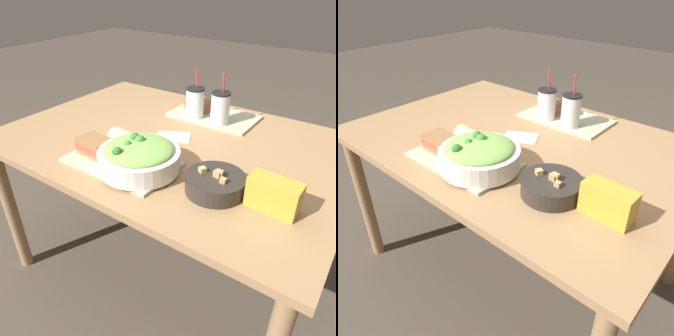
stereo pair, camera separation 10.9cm
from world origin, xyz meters
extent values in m
plane|color=#4C4238|center=(0.00, 0.00, 0.00)|extent=(12.00, 12.00, 0.00)
cube|color=#A37A51|center=(0.00, 0.00, 0.75)|extent=(1.43, 1.00, 0.03)
cylinder|color=#A37A51|center=(-0.65, -0.44, 0.37)|extent=(0.06, 0.06, 0.74)
cylinder|color=#A37A51|center=(-0.65, 0.44, 0.37)|extent=(0.06, 0.06, 0.74)
cube|color=#B2BC99|center=(-0.03, -0.28, 0.77)|extent=(0.41, 0.25, 0.01)
cube|color=#B2BC99|center=(0.04, 0.31, 0.77)|extent=(0.41, 0.25, 0.01)
cylinder|color=white|center=(0.05, -0.28, 0.81)|extent=(0.29, 0.29, 0.07)
ellipsoid|color=#7FB251|center=(0.05, -0.28, 0.85)|extent=(0.25, 0.25, 0.05)
sphere|color=#427F38|center=(0.04, -0.26, 0.87)|extent=(0.04, 0.04, 0.04)
sphere|color=#38702D|center=(0.01, -0.25, 0.87)|extent=(0.03, 0.03, 0.03)
sphere|color=#38702D|center=(0.03, -0.36, 0.87)|extent=(0.03, 0.03, 0.03)
sphere|color=#427F38|center=(0.03, -0.30, 0.87)|extent=(0.03, 0.03, 0.03)
sphere|color=#427F38|center=(0.02, -0.27, 0.87)|extent=(0.03, 0.03, 0.03)
cube|color=beige|center=(0.10, -0.27, 0.86)|extent=(0.05, 0.04, 0.01)
cube|color=beige|center=(0.03, -0.32, 0.86)|extent=(0.05, 0.05, 0.01)
cylinder|color=#2D2823|center=(0.33, -0.24, 0.79)|extent=(0.20, 0.20, 0.06)
cylinder|color=#4C2814|center=(0.33, -0.24, 0.82)|extent=(0.18, 0.18, 0.01)
cube|color=tan|center=(0.34, -0.24, 0.83)|extent=(0.03, 0.03, 0.02)
cube|color=tan|center=(0.33, -0.24, 0.83)|extent=(0.02, 0.02, 0.02)
cube|color=tan|center=(0.34, -0.24, 0.83)|extent=(0.03, 0.03, 0.02)
cube|color=tan|center=(0.29, -0.24, 0.83)|extent=(0.03, 0.03, 0.02)
cube|color=tan|center=(0.37, -0.26, 0.83)|extent=(0.02, 0.02, 0.02)
cube|color=olive|center=(-0.15, -0.29, 0.79)|extent=(0.13, 0.10, 0.02)
cube|color=#C64C38|center=(-0.15, -0.29, 0.81)|extent=(0.14, 0.10, 0.02)
cube|color=olive|center=(-0.15, -0.29, 0.83)|extent=(0.13, 0.10, 0.02)
cylinder|color=#DBBC84|center=(-0.07, -0.20, 0.81)|extent=(0.18, 0.09, 0.07)
cylinder|color=beige|center=(0.01, -0.21, 0.81)|extent=(0.01, 0.07, 0.07)
cube|color=olive|center=(-0.06, 0.31, 0.79)|extent=(0.13, 0.11, 0.02)
cube|color=#C64C38|center=(-0.06, 0.31, 0.81)|extent=(0.14, 0.11, 0.02)
cube|color=olive|center=(-0.06, 0.31, 0.83)|extent=(0.13, 0.11, 0.02)
cylinder|color=silver|center=(-0.03, 0.24, 0.84)|extent=(0.08, 0.08, 0.13)
cylinder|color=black|center=(-0.03, 0.24, 0.84)|extent=(0.07, 0.07, 0.11)
cylinder|color=black|center=(-0.03, 0.24, 0.91)|extent=(0.09, 0.09, 0.01)
cylinder|color=red|center=(-0.02, 0.24, 0.96)|extent=(0.01, 0.02, 0.09)
cylinder|color=silver|center=(0.10, 0.24, 0.85)|extent=(0.08, 0.08, 0.14)
cylinder|color=maroon|center=(0.10, 0.24, 0.84)|extent=(0.07, 0.07, 0.11)
cylinder|color=black|center=(0.10, 0.24, 0.92)|extent=(0.09, 0.09, 0.01)
cylinder|color=red|center=(0.11, 0.24, 0.96)|extent=(0.01, 0.02, 0.09)
cube|color=gold|center=(0.52, -0.22, 0.82)|extent=(0.16, 0.08, 0.10)
cube|color=silver|center=(0.00, 0.02, 0.77)|extent=(0.17, 0.15, 0.00)
camera|label=1|loc=(0.71, -1.04, 1.38)|focal=35.00mm
camera|label=2|loc=(0.79, -0.97, 1.38)|focal=35.00mm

